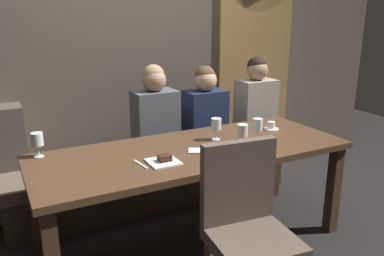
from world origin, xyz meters
The scene contains 17 objects.
ground centered at (0.00, 0.00, 0.00)m, with size 9.00×9.00×0.00m, color black.
back_wall_tiled centered at (0.00, 1.22, 1.50)m, with size 6.00×0.12×3.00m, color brown.
arched_door centered at (1.35, 1.15, 1.36)m, with size 0.90×0.05×2.55m.
dining_table centered at (0.00, 0.00, 0.65)m, with size 2.20×0.84×0.74m.
banquette_bench centered at (0.00, 0.70, 0.23)m, with size 2.50×0.44×0.45m.
chair_near_side centered at (-0.05, -0.72, 0.56)m, with size 0.48×0.48×0.98m.
diner_redhead centered at (0.01, 0.70, 0.83)m, with size 0.36×0.24×0.79m.
diner_bearded centered at (0.49, 0.69, 0.81)m, with size 0.36×0.24×0.76m.
diner_far_end centered at (1.04, 0.69, 0.83)m, with size 0.36×0.24×0.81m.
wine_glass_end_left centered at (0.51, -0.05, 0.85)m, with size 0.08×0.08×0.16m.
wine_glass_near_right centered at (-0.97, 0.33, 0.85)m, with size 0.08×0.08×0.16m.
wine_glass_far_left centered at (0.24, 0.10, 0.85)m, with size 0.08×0.08×0.16m.
wine_glass_end_right centered at (0.32, -0.13, 0.85)m, with size 0.08×0.08×0.16m.
espresso_cup centered at (0.78, 0.12, 0.77)m, with size 0.12×0.12×0.06m.
dessert_plate centered at (-0.29, -0.15, 0.75)m, with size 0.19×0.19×0.05m.
fork_on_table centered at (-0.43, -0.12, 0.74)m, with size 0.02×0.17×0.01m, color silver.
folded_napkin centered at (-0.01, -0.06, 0.74)m, with size 0.11×0.10×0.01m, color silver.
Camera 1 is at (-1.21, -2.29, 1.65)m, focal length 36.84 mm.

